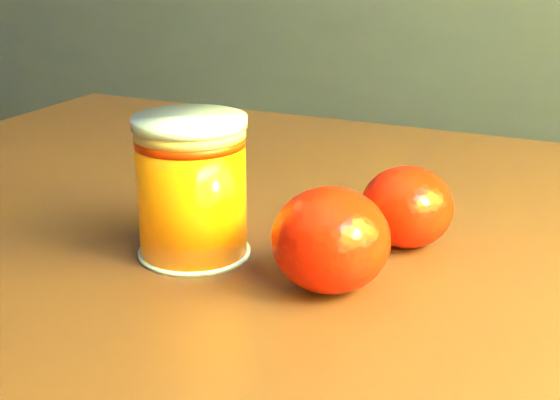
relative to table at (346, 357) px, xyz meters
The scene contains 5 objects.
kitchen_counter 1.62m from the table, 129.79° to the left, with size 3.15×0.60×0.90m, color #4E4F54.
table is the anchor object (origin of this frame).
juice_glass 0.18m from the table, 138.45° to the right, with size 0.08×0.08×0.09m.
orange_front 0.15m from the table, 73.85° to the right, with size 0.07×0.07×0.06m, color #FE1C05.
orange_back 0.13m from the table, 22.19° to the left, with size 0.06×0.06×0.06m, color #FE1C05.
Camera 1 is at (1.25, -0.25, 0.95)m, focal length 50.00 mm.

